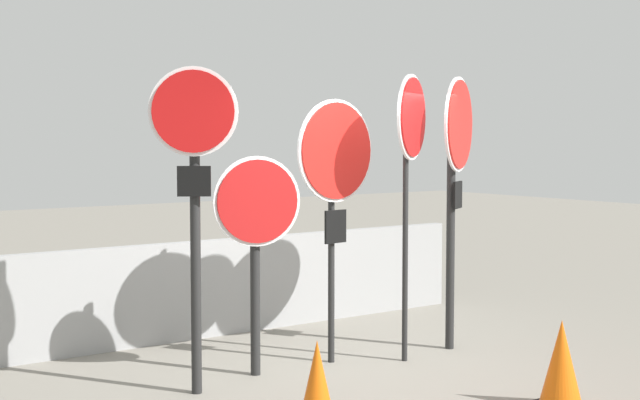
% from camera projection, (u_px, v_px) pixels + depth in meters
% --- Properties ---
extents(ground_plane, '(40.00, 40.00, 0.00)m').
position_uv_depth(ground_plane, '(347.00, 369.00, 8.06)').
color(ground_plane, gray).
extents(fence_back, '(5.83, 0.12, 1.02)m').
position_uv_depth(fence_back, '(239.00, 285.00, 9.58)').
color(fence_back, gray).
rests_on(fence_back, ground).
extents(stop_sign_0, '(0.61, 0.41, 2.66)m').
position_uv_depth(stop_sign_0, '(194.00, 168.00, 7.13)').
color(stop_sign_0, black).
rests_on(stop_sign_0, ground).
extents(stop_sign_1, '(0.77, 0.23, 1.93)m').
position_uv_depth(stop_sign_1, '(257.00, 224.00, 7.73)').
color(stop_sign_1, black).
rests_on(stop_sign_1, ground).
extents(stop_sign_2, '(0.94, 0.18, 2.44)m').
position_uv_depth(stop_sign_2, '(335.00, 168.00, 8.15)').
color(stop_sign_2, black).
rests_on(stop_sign_2, ground).
extents(stop_sign_3, '(0.69, 0.43, 2.68)m').
position_uv_depth(stop_sign_3, '(411.00, 139.00, 8.20)').
color(stop_sign_3, black).
rests_on(stop_sign_3, ground).
extents(stop_sign_4, '(0.81, 0.49, 2.68)m').
position_uv_depth(stop_sign_4, '(457.00, 157.00, 8.70)').
color(stop_sign_4, black).
rests_on(stop_sign_4, ground).
extents(traffic_cone_0, '(0.40, 0.40, 0.68)m').
position_uv_depth(traffic_cone_0, '(561.00, 364.00, 6.91)').
color(traffic_cone_0, black).
rests_on(traffic_cone_0, ground).
extents(traffic_cone_1, '(0.34, 0.34, 0.66)m').
position_uv_depth(traffic_cone_1, '(317.00, 386.00, 6.33)').
color(traffic_cone_1, black).
rests_on(traffic_cone_1, ground).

